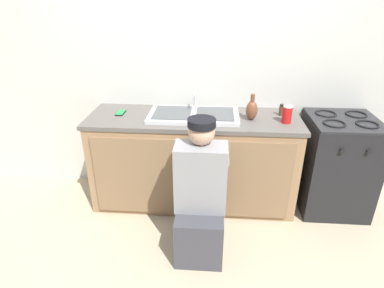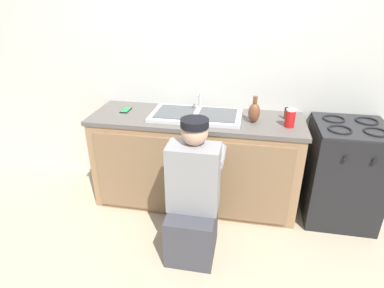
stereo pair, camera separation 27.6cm
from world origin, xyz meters
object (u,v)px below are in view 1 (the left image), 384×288
Objects in this scene: cell_phone at (121,113)px; vase_decorative at (252,110)px; plumber_person at (200,201)px; soda_cup_red at (287,114)px; spice_bottle_pepper at (281,110)px; stove_range at (336,164)px; sink_double_basin at (194,115)px.

cell_phone is 1.19m from vase_decorative.
plumber_person is 1.05m from soda_cup_red.
spice_bottle_pepper is 0.46× the size of vase_decorative.
spice_bottle_pepper is at bearing 2.39° from cell_phone.
vase_decorative is (-0.81, -0.03, 0.52)m from stove_range.
cell_phone is at bearing 177.37° from sink_double_basin.
soda_cup_red reaches higher than stove_range.
vase_decorative reaches higher than sink_double_basin.
soda_cup_red reaches higher than spice_bottle_pepper.
vase_decorative is (-0.28, -0.13, 0.04)m from spice_bottle_pepper.
spice_bottle_pepper is (-0.54, 0.09, 0.48)m from stove_range.
sink_double_basin is 7.62× the size of spice_bottle_pepper.
plumber_person reaches higher than cell_phone.
sink_double_basin is at bearing 179.91° from stove_range.
sink_double_basin is at bearing -173.31° from spice_bottle_pepper.
stove_range is 8.65× the size of spice_bottle_pepper.
stove_range is 0.73m from soda_cup_red.
vase_decorative is (0.50, -0.04, 0.07)m from sink_double_basin.
sink_double_basin is at bearing 173.80° from soda_cup_red.
vase_decorative is at bearing 170.13° from soda_cup_red.
spice_bottle_pepper is 0.69× the size of soda_cup_red.
vase_decorative reaches higher than spice_bottle_pepper.
vase_decorative is (0.41, 0.66, 0.51)m from plumber_person.
soda_cup_red is at bearing -170.82° from stove_range.
soda_cup_red is at bearing -6.20° from sink_double_basin.
stove_range is 0.82× the size of plumber_person.
soda_cup_red is 0.66× the size of vase_decorative.
sink_double_basin reaches higher than stove_range.
plumber_person is (0.10, -0.69, -0.44)m from sink_double_basin.
stove_range is at bearing -0.95° from cell_phone.
cell_phone is (-0.77, 0.72, 0.43)m from plumber_person.
spice_bottle_pepper is 1.46m from cell_phone.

